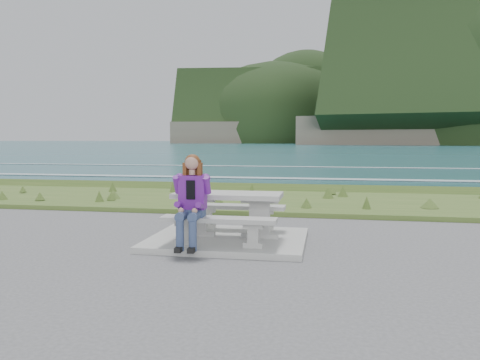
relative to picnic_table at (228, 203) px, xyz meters
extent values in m
cube|color=gray|center=(0.00, 0.00, -0.63)|extent=(2.60, 2.10, 0.10)
cube|color=gray|center=(-0.54, 0.00, -0.54)|extent=(0.62, 0.12, 0.08)
cube|color=gray|center=(-0.54, 0.00, -0.25)|extent=(0.34, 0.09, 0.51)
cube|color=gray|center=(-0.54, 0.00, 0.05)|extent=(0.62, 0.12, 0.08)
cube|color=gray|center=(0.54, 0.00, -0.54)|extent=(0.62, 0.12, 0.08)
cube|color=gray|center=(0.54, 0.00, -0.25)|extent=(0.34, 0.09, 0.51)
cube|color=gray|center=(0.54, 0.00, 0.05)|extent=(0.62, 0.12, 0.08)
cube|color=gray|center=(0.00, 0.00, 0.13)|extent=(1.80, 0.75, 0.08)
cube|color=gray|center=(-0.54, -0.70, -0.54)|extent=(0.30, 0.12, 0.08)
cube|color=gray|center=(-0.54, -0.70, -0.39)|extent=(0.17, 0.09, 0.22)
cube|color=gray|center=(-0.54, -0.70, -0.24)|extent=(0.30, 0.12, 0.08)
cube|color=gray|center=(0.54, -0.70, -0.54)|extent=(0.30, 0.12, 0.08)
cube|color=gray|center=(0.54, -0.70, -0.39)|extent=(0.17, 0.09, 0.22)
cube|color=gray|center=(0.54, -0.70, -0.24)|extent=(0.30, 0.12, 0.08)
cube|color=gray|center=(0.00, -0.70, -0.17)|extent=(1.80, 0.35, 0.07)
cube|color=gray|center=(-0.54, 0.70, -0.54)|extent=(0.30, 0.12, 0.08)
cube|color=gray|center=(-0.54, 0.70, -0.39)|extent=(0.17, 0.09, 0.22)
cube|color=gray|center=(-0.54, 0.70, -0.24)|extent=(0.30, 0.12, 0.08)
cube|color=gray|center=(0.54, 0.70, -0.54)|extent=(0.30, 0.12, 0.08)
cube|color=gray|center=(0.54, 0.70, -0.39)|extent=(0.17, 0.09, 0.22)
cube|color=gray|center=(0.54, 0.70, -0.24)|extent=(0.30, 0.12, 0.08)
cube|color=gray|center=(0.00, 0.70, -0.17)|extent=(1.80, 0.35, 0.07)
cube|color=#335821|center=(0.00, 5.00, -0.68)|extent=(160.00, 4.50, 0.22)
cube|color=#6B5C50|center=(0.00, 7.90, -0.68)|extent=(160.00, 0.80, 2.20)
plane|color=#21565F|center=(0.00, 430.00, -2.48)|extent=(1600.00, 1600.00, 0.00)
cube|color=white|center=(0.00, 14.00, -2.42)|extent=(220.00, 3.00, 0.06)
cube|color=white|center=(0.00, 22.00, -2.42)|extent=(220.00, 2.00, 0.06)
cube|color=white|center=(0.00, 34.00, -2.42)|extent=(220.00, 1.40, 0.06)
cube|color=white|center=(0.00, 52.00, -2.42)|extent=(220.00, 1.00, 0.06)
cube|color=#6B5C50|center=(-40.00, 440.00, 6.52)|extent=(201.55, 149.04, 18.00)
ellipsoid|color=black|center=(-40.00, 440.00, 9.52)|extent=(211.86, 162.91, 129.20)
cube|color=navy|center=(-0.40, -0.91, -0.30)|extent=(0.40, 0.71, 0.57)
cube|color=#661A8E|center=(-0.41, -0.68, 0.25)|extent=(0.42, 0.25, 0.52)
sphere|color=tan|center=(-0.41, -0.70, 0.70)|extent=(0.22, 0.22, 0.22)
sphere|color=#602B15|center=(-0.41, -0.68, 0.71)|extent=(0.24, 0.24, 0.24)
camera|label=1|loc=(1.63, -7.62, 1.06)|focal=35.00mm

